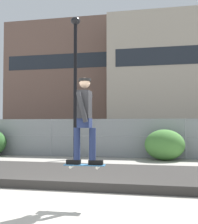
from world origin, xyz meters
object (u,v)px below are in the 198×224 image
object	(u,v)px
parked_car_near	(62,137)
shrub_center	(165,145)
street_lamp	(75,70)
parked_car_mid	(175,138)
skater	(85,115)
skateboard	(85,165)

from	to	relation	value
parked_car_near	shrub_center	xyz separation A→B (m)	(5.69, -2.73, -0.16)
street_lamp	parked_car_mid	bearing A→B (deg)	37.26
skater	street_lamp	xyz separation A→B (m)	(-2.32, 7.29, 2.32)
skater	parked_car_near	bearing A→B (deg)	111.00
skateboard	skater	world-z (taller)	skater
skateboard	skater	size ratio (longest dim) A/B	0.48
parked_car_mid	skater	bearing A→B (deg)	-101.88
skateboard	shrub_center	distance (m)	7.94
skateboard	parked_car_near	world-z (taller)	parked_car_near
parked_car_mid	street_lamp	bearing A→B (deg)	-142.74
skateboard	parked_car_mid	world-z (taller)	parked_car_mid
street_lamp	shrub_center	distance (m)	5.27
shrub_center	parked_car_near	bearing A→B (deg)	154.39
parked_car_mid	shrub_center	world-z (taller)	parked_car_mid
shrub_center	skater	bearing A→B (deg)	-102.12
skateboard	skater	xyz separation A→B (m)	(0.00, -0.00, 0.97)
skater	parked_car_mid	distance (m)	11.05
skater	skateboard	bearing A→B (deg)	172.87
skater	parked_car_mid	xyz separation A→B (m)	(2.27, 10.78, -0.94)
skater	parked_car_near	distance (m)	11.28
skateboard	street_lamp	world-z (taller)	street_lamp
skateboard	skater	bearing A→B (deg)	-7.13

